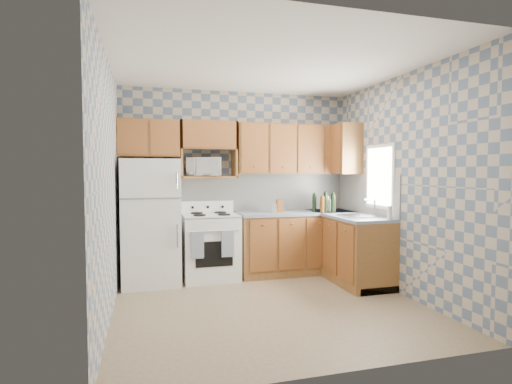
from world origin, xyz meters
TOP-DOWN VIEW (x-y plane):
  - floor at (0.00, 0.00)m, footprint 3.40×3.40m
  - back_wall at (0.00, 1.60)m, footprint 3.40×0.02m
  - right_wall at (1.70, 0.00)m, footprint 0.02×3.20m
  - backsplash_back at (0.40, 1.59)m, footprint 2.60×0.02m
  - backsplash_right at (1.69, 0.80)m, footprint 0.02×1.60m
  - refrigerator at (-1.27, 1.25)m, footprint 0.75×0.70m
  - stove_body at (-0.47, 1.28)m, footprint 0.76×0.65m
  - cooktop at (-0.47, 1.28)m, footprint 0.76×0.65m
  - backguard at (-0.47, 1.55)m, footprint 0.76×0.08m
  - dish_towel_left at (-0.69, 0.93)m, footprint 0.17×0.02m
  - dish_towel_right at (-0.29, 0.93)m, footprint 0.17×0.02m
  - base_cabinets_back at (0.82, 1.30)m, footprint 1.75×0.60m
  - base_cabinets_right at (1.40, 0.80)m, footprint 0.60×1.60m
  - countertop_back at (0.82, 1.30)m, footprint 1.77×0.63m
  - countertop_right at (1.40, 0.80)m, footprint 0.63×1.60m
  - upper_cabinets_back at (0.82, 1.44)m, footprint 1.75×0.33m
  - upper_cabinets_fridge at (-1.29, 1.44)m, footprint 0.82×0.33m
  - upper_cabinets_right at (1.53, 1.25)m, footprint 0.33×0.70m
  - microwave_shelf at (-0.47, 1.44)m, footprint 0.80×0.33m
  - microwave at (-0.53, 1.42)m, footprint 0.54×0.42m
  - sink at (1.40, 0.45)m, footprint 0.48×0.40m
  - window at (1.69, 0.45)m, footprint 0.02×0.66m
  - bottle_0 at (1.20, 1.08)m, footprint 0.06×0.06m
  - bottle_1 at (1.30, 1.04)m, footprint 0.06×0.06m
  - bottle_2 at (1.35, 1.12)m, footprint 0.06×0.06m
  - bottle_3 at (1.13, 1.04)m, footprint 0.06×0.06m
  - bottle_4 at (1.05, 1.14)m, footprint 0.06×0.06m
  - knife_block at (0.54, 1.23)m, footprint 0.10×0.10m
  - electric_kettle at (1.27, 1.18)m, footprint 0.14×0.14m
  - food_containers at (0.50, 1.29)m, footprint 0.18×0.18m
  - soap_bottle at (1.58, 0.05)m, footprint 0.06×0.06m

SIDE VIEW (x-z plane):
  - floor at x=0.00m, z-range 0.00..0.00m
  - base_cabinets_back at x=0.82m, z-range 0.00..0.88m
  - base_cabinets_right at x=1.40m, z-range 0.00..0.88m
  - stove_body at x=-0.47m, z-range 0.00..0.90m
  - dish_towel_left at x=-0.69m, z-range 0.38..0.73m
  - dish_towel_right at x=-0.29m, z-range 0.38..0.73m
  - refrigerator at x=-1.27m, z-range 0.00..1.68m
  - countertop_back at x=0.82m, z-range 0.88..0.92m
  - countertop_right at x=1.40m, z-range 0.88..0.92m
  - cooktop at x=-0.47m, z-range 0.89..0.92m
  - sink at x=1.40m, z-range 0.91..0.94m
  - food_containers at x=0.50m, z-range 0.92..1.04m
  - backguard at x=-0.47m, z-range 0.92..1.08m
  - soap_bottle at x=1.58m, z-range 0.92..1.09m
  - electric_kettle at x=1.27m, z-range 0.92..1.10m
  - knife_block at x=0.54m, z-range 0.92..1.11m
  - bottle_3 at x=1.13m, z-range 0.92..1.15m
  - bottle_2 at x=1.35m, z-range 0.92..1.17m
  - bottle_4 at x=1.05m, z-range 0.92..1.18m
  - bottle_1 at x=1.30m, z-range 0.92..1.19m
  - bottle_0 at x=1.20m, z-range 0.92..1.21m
  - backsplash_back at x=0.40m, z-range 0.92..1.48m
  - backsplash_right at x=1.69m, z-range 0.92..1.48m
  - back_wall at x=0.00m, z-range 0.00..2.70m
  - right_wall at x=1.70m, z-range 0.00..2.70m
  - microwave_shelf at x=-0.47m, z-range 1.42..1.45m
  - window at x=1.69m, z-range 1.02..1.88m
  - microwave at x=-0.53m, z-range 1.45..1.72m
  - upper_cabinets_back at x=0.82m, z-range 1.48..2.22m
  - upper_cabinets_right at x=1.53m, z-range 1.48..2.22m
  - upper_cabinets_fridge at x=-1.29m, z-range 1.72..2.22m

